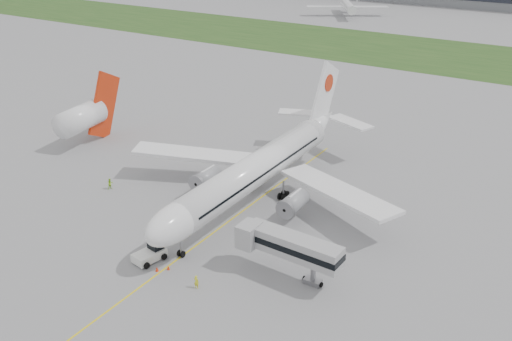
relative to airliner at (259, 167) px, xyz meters
The scene contains 12 objects.
ground 7.47m from the airliner, 90.00° to the right, with size 600.00×600.00×0.00m, color #97979A.
apron_markings 11.38m from the airliner, 90.00° to the right, with size 70.00×70.00×0.04m, color yellow, non-canonical shape.
grass_strip 115.27m from the airliner, 90.00° to the left, with size 600.00×50.00×0.02m, color #22471A.
airliner is the anchor object (origin of this frame).
pushback_tug 23.13m from the airliner, 97.51° to the right, with size 3.56×4.66×2.19m.
jet_bridge 21.63m from the airliner, 49.28° to the right, with size 13.73×3.91×6.32m.
safety_cone_left 24.77m from the airliner, 91.18° to the right, with size 0.45×0.45×0.62m, color red.
safety_cone_right 23.75m from the airliner, 88.76° to the right, with size 0.42×0.42×0.58m, color red.
ground_crew_near 25.48m from the airliner, 76.13° to the right, with size 0.66×0.43×1.81m, color yellow.
ground_crew_far 25.41m from the airliner, 155.92° to the right, with size 0.93×0.72×1.91m, color #93D423.
neighbor_aircraft 41.62m from the airliner, behind, with size 6.42×17.65×14.27m.
distant_aircraft_left 177.76m from the airliner, 109.42° to the left, with size 35.01×30.89×13.39m, color white, non-canonical shape.
Camera 1 is at (42.86, -64.37, 42.33)m, focal length 40.00 mm.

